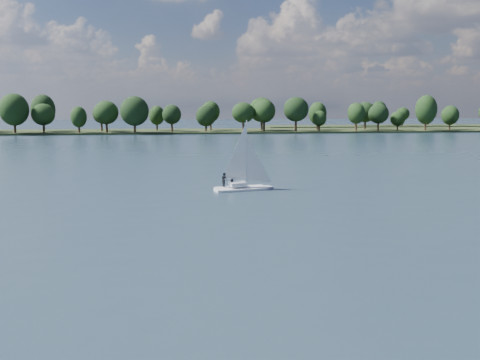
# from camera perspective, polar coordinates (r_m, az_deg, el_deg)

# --- Properties ---
(ground) EXTENTS (700.00, 700.00, 0.00)m
(ground) POSITION_cam_1_polar(r_m,az_deg,el_deg) (125.08, -7.01, 2.67)
(ground) COLOR #233342
(ground) RESTS_ON ground
(far_shore) EXTENTS (660.00, 40.00, 1.50)m
(far_shore) POSITION_cam_1_polar(r_m,az_deg,el_deg) (236.84, -7.25, 5.09)
(far_shore) COLOR black
(far_shore) RESTS_ON ground
(far_shore_back) EXTENTS (220.00, 30.00, 1.40)m
(far_shore_back) POSITION_cam_1_polar(r_m,az_deg,el_deg) (327.11, 22.12, 5.33)
(far_shore_back) COLOR black
(far_shore_back) RESTS_ON ground
(sailboat) EXTENTS (7.77, 3.72, 9.86)m
(sailboat) POSITION_cam_1_polar(r_m,az_deg,el_deg) (71.28, 0.12, 1.07)
(sailboat) COLOR silver
(sailboat) RESTS_ON ground
(treeline) EXTENTS (562.90, 73.92, 18.73)m
(treeline) POSITION_cam_1_polar(r_m,az_deg,el_deg) (234.57, -14.21, 6.88)
(treeline) COLOR black
(treeline) RESTS_ON ground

